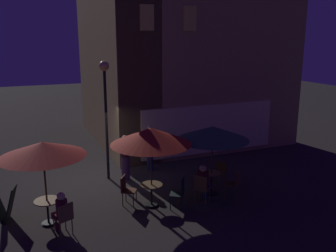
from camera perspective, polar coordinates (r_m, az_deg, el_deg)
name	(u,v)px	position (r m, az deg, el deg)	size (l,w,h in m)	color
ground_plane	(94,182)	(13.60, -11.57, -8.57)	(60.00, 60.00, 0.00)	#2B2625
cafe_building	(162,62)	(17.04, -0.99, 10.04)	(8.91, 8.25, 8.03)	tan
street_lamp_near_corner	(105,95)	(13.01, -9.80, 4.86)	(0.36, 0.36, 4.32)	black
menu_sandwich_board	(4,204)	(11.47, -24.28, -11.05)	(0.80, 0.71, 1.01)	black
cafe_table_0	(152,191)	(11.36, -2.59, -10.11)	(0.68, 0.68, 0.71)	black
cafe_table_1	(211,180)	(12.26, 6.82, -8.35)	(0.63, 0.63, 0.75)	black
cafe_table_2	(47,207)	(10.85, -18.36, -11.96)	(0.70, 0.70, 0.72)	black
patio_umbrella_0	(151,136)	(10.78, -2.69, -1.60)	(2.43, 2.43, 2.51)	black
patio_umbrella_1	(213,133)	(11.76, 7.04, -1.14)	(2.34, 2.34, 2.32)	black
patio_umbrella_2	(43,149)	(10.26, -19.05, -3.50)	(2.30, 2.30, 2.39)	black
cafe_chair_0	(180,191)	(11.18, 1.85, -10.15)	(0.56, 0.56, 0.97)	black
cafe_chair_1	(126,188)	(11.55, -6.54, -9.58)	(0.60, 0.60, 0.91)	#542E20
cafe_chair_2	(201,187)	(11.50, 5.25, -9.46)	(0.61, 0.61, 0.96)	brown
cafe_chair_3	(235,182)	(12.06, 10.39, -8.61)	(0.57, 0.57, 0.90)	brown
cafe_chair_4	(220,171)	(12.93, 8.16, -7.07)	(0.55, 0.55, 0.87)	#4F381A
cafe_chair_5	(64,216)	(10.12, -15.96, -13.43)	(0.56, 0.56, 0.93)	brown
patron_seated_0	(203,181)	(11.56, 5.54, -8.57)	(0.55, 0.53, 1.26)	#1B3548
patron_seated_1	(61,210)	(10.19, -16.45, -12.52)	(0.42, 0.50, 1.20)	#511723
patron_standing_2	(125,157)	(13.40, -6.72, -4.89)	(0.36, 0.36, 1.67)	#5E395D
patron_standing_3	(150,148)	(14.16, -2.84, -3.41)	(0.30, 0.30, 1.82)	navy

